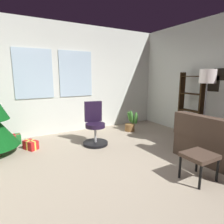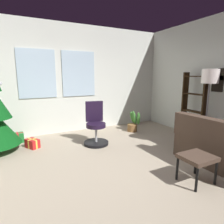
# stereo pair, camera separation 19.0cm
# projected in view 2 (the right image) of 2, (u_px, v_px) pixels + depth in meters

# --- Properties ---
(ground_plane) EXTENTS (5.34, 5.63, 0.10)m
(ground_plane) POSITION_uv_depth(u_px,v_px,m) (127.00, 179.00, 2.97)
(ground_plane) COLOR tan
(wall_back_with_windows) EXTENTS (5.34, 0.12, 2.89)m
(wall_back_with_windows) POSITION_uv_depth(u_px,v_px,m) (73.00, 79.00, 5.19)
(wall_back_with_windows) COLOR silver
(wall_back_with_windows) RESTS_ON ground_plane
(footstool) EXTENTS (0.46, 0.41, 0.42)m
(footstool) POSITION_uv_depth(u_px,v_px,m) (197.00, 159.00, 2.75)
(footstool) COLOR #453328
(footstool) RESTS_ON ground_plane
(gift_box_red) EXTENTS (0.31, 0.35, 0.20)m
(gift_box_red) POSITION_uv_depth(u_px,v_px,m) (32.00, 143.00, 4.13)
(gift_box_red) COLOR red
(gift_box_red) RESTS_ON ground_plane
(gift_box_green) EXTENTS (0.26, 0.25, 0.22)m
(gift_box_green) POSITION_uv_depth(u_px,v_px,m) (18.00, 138.00, 4.47)
(gift_box_green) COLOR #1E722D
(gift_box_green) RESTS_ON ground_plane
(office_chair) EXTENTS (0.56, 0.56, 0.97)m
(office_chair) POSITION_uv_depth(u_px,v_px,m) (96.00, 128.00, 4.33)
(office_chair) COLOR black
(office_chair) RESTS_ON ground_plane
(bookshelf) EXTENTS (0.18, 0.64, 1.63)m
(bookshelf) POSITION_uv_depth(u_px,v_px,m) (194.00, 110.00, 4.69)
(bookshelf) COLOR black
(bookshelf) RESTS_ON ground_plane
(floor_lamp) EXTENTS (0.32, 0.32, 1.68)m
(floor_lamp) POSITION_uv_depth(u_px,v_px,m) (210.00, 83.00, 3.77)
(floor_lamp) COLOR slate
(floor_lamp) RESTS_ON ground_plane
(potted_plant) EXTENTS (0.34, 0.41, 0.60)m
(potted_plant) POSITION_uv_depth(u_px,v_px,m) (133.00, 123.00, 5.35)
(potted_plant) COLOR olive
(potted_plant) RESTS_ON ground_plane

